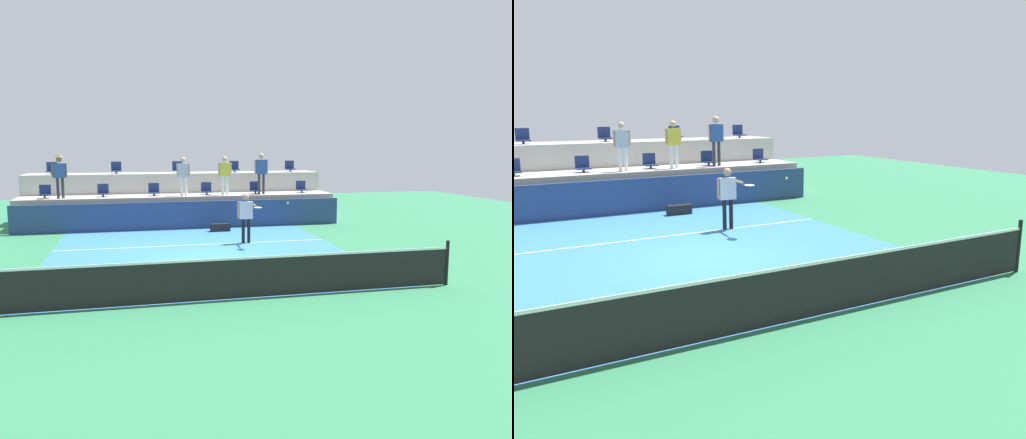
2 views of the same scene
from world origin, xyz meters
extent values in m
plane|color=#2D754C|center=(0.00, 0.00, 0.00)|extent=(40.00, 40.00, 0.00)
cube|color=teal|center=(0.00, 1.00, 0.00)|extent=(9.00, 10.00, 0.01)
cube|color=white|center=(0.00, 2.40, 0.01)|extent=(9.00, 0.06, 0.00)
cylinder|color=black|center=(5.20, -4.00, 0.54)|extent=(0.08, 0.08, 1.07)
cube|color=black|center=(0.00, -4.00, 0.46)|extent=(10.40, 0.01, 0.87)
cube|color=white|center=(0.00, -4.00, 0.89)|extent=(10.40, 0.02, 0.05)
cube|color=navy|center=(0.00, 6.00, 0.55)|extent=(13.00, 0.16, 1.10)
cube|color=#ADAAA3|center=(0.00, 7.30, 0.62)|extent=(13.00, 1.80, 1.25)
cube|color=#ADAAA3|center=(0.00, 9.10, 1.05)|extent=(13.00, 1.80, 2.10)
cylinder|color=#2D2D33|center=(-3.15, 7.15, 1.30)|extent=(0.08, 0.08, 0.10)
cylinder|color=#2D2D33|center=(-1.12, 7.15, 1.30)|extent=(0.08, 0.08, 0.10)
cube|color=navy|center=(-1.12, 7.15, 1.37)|extent=(0.44, 0.40, 0.04)
cube|color=navy|center=(-1.12, 7.33, 1.58)|extent=(0.44, 0.04, 0.38)
cylinder|color=#2D2D33|center=(1.08, 7.15, 1.30)|extent=(0.08, 0.08, 0.10)
cube|color=navy|center=(1.08, 7.15, 1.37)|extent=(0.44, 0.40, 0.04)
cube|color=navy|center=(1.08, 7.33, 1.58)|extent=(0.44, 0.04, 0.38)
cylinder|color=#2D2D33|center=(3.21, 7.15, 1.30)|extent=(0.08, 0.08, 0.10)
cube|color=navy|center=(3.21, 7.15, 1.37)|extent=(0.44, 0.40, 0.04)
cube|color=navy|center=(3.21, 7.33, 1.58)|extent=(0.44, 0.04, 0.38)
cylinder|color=#2D2D33|center=(5.33, 7.15, 1.30)|extent=(0.08, 0.08, 0.10)
cube|color=navy|center=(5.33, 7.15, 1.37)|extent=(0.44, 0.40, 0.04)
cube|color=navy|center=(5.33, 7.33, 1.58)|extent=(0.44, 0.04, 0.38)
cylinder|color=#2D2D33|center=(-2.65, 8.95, 2.15)|extent=(0.08, 0.08, 0.10)
cube|color=navy|center=(-2.65, 8.95, 2.22)|extent=(0.44, 0.40, 0.04)
cube|color=navy|center=(-2.65, 9.13, 2.43)|extent=(0.44, 0.04, 0.38)
cylinder|color=#2D2D33|center=(0.02, 8.95, 2.15)|extent=(0.08, 0.08, 0.10)
cube|color=navy|center=(0.02, 8.95, 2.22)|extent=(0.44, 0.40, 0.04)
cube|color=navy|center=(0.02, 9.13, 2.43)|extent=(0.44, 0.04, 0.38)
cylinder|color=#2D2D33|center=(2.65, 8.95, 2.15)|extent=(0.08, 0.08, 0.10)
cube|color=navy|center=(2.65, 8.95, 2.22)|extent=(0.44, 0.40, 0.04)
cube|color=navy|center=(2.65, 9.13, 2.43)|extent=(0.44, 0.04, 0.38)
cylinder|color=#2D2D33|center=(5.35, 8.95, 2.15)|extent=(0.08, 0.08, 0.10)
cube|color=navy|center=(5.35, 8.95, 2.22)|extent=(0.44, 0.40, 0.04)
cube|color=navy|center=(5.35, 9.13, 2.43)|extent=(0.44, 0.04, 0.38)
cylinder|color=black|center=(1.65, 2.41, 0.42)|extent=(0.12, 0.12, 0.83)
cylinder|color=black|center=(1.84, 2.40, 0.42)|extent=(0.12, 0.12, 0.83)
cube|color=#B2B2B7|center=(1.74, 2.40, 1.13)|extent=(0.46, 0.21, 0.59)
sphere|color=#A87A5B|center=(1.74, 2.40, 1.58)|extent=(0.24, 0.24, 0.23)
cylinder|color=#A87A5B|center=(1.49, 2.42, 1.14)|extent=(0.07, 0.07, 0.55)
cylinder|color=#A87A5B|center=(1.98, 2.12, 1.32)|extent=(0.11, 0.53, 0.07)
cylinder|color=black|center=(1.96, 1.76, 1.32)|extent=(0.06, 0.26, 0.04)
ellipsoid|color=silver|center=(1.94, 1.48, 1.32)|extent=(0.28, 0.34, 0.03)
cylinder|color=white|center=(0.00, 6.87, 1.64)|extent=(0.13, 0.13, 0.78)
cylinder|color=white|center=(0.17, 6.83, 1.64)|extent=(0.13, 0.13, 0.78)
cube|color=#B2B2B7|center=(0.09, 6.85, 2.31)|extent=(0.45, 0.26, 0.55)
sphere|color=tan|center=(0.09, 6.85, 2.74)|extent=(0.25, 0.25, 0.21)
cylinder|color=tan|center=(-0.16, 6.90, 2.33)|extent=(0.08, 0.08, 0.52)
cylinder|color=tan|center=(0.33, 6.80, 2.33)|extent=(0.08, 0.08, 0.52)
cylinder|color=white|center=(1.73, 6.85, 1.65)|extent=(0.12, 0.12, 0.80)
cylinder|color=white|center=(1.91, 6.85, 1.65)|extent=(0.12, 0.12, 0.80)
cube|color=yellow|center=(1.82, 6.85, 2.33)|extent=(0.44, 0.20, 0.56)
sphere|color=tan|center=(1.82, 6.85, 2.76)|extent=(0.23, 0.23, 0.22)
cylinder|color=tan|center=(1.57, 6.86, 2.34)|extent=(0.07, 0.07, 0.53)
cylinder|color=tan|center=(2.07, 6.84, 2.34)|extent=(0.07, 0.07, 0.53)
cylinder|color=#2D2D33|center=(3.30, 6.85, 1.68)|extent=(0.11, 0.11, 0.86)
cylinder|color=#2D2D33|center=(3.49, 6.85, 1.68)|extent=(0.11, 0.11, 0.86)
cube|color=#2D4C8C|center=(3.39, 6.85, 2.42)|extent=(0.47, 0.19, 0.61)
sphere|color=tan|center=(3.39, 6.85, 2.89)|extent=(0.24, 0.24, 0.23)
cylinder|color=tan|center=(3.13, 6.84, 2.44)|extent=(0.07, 0.07, 0.57)
cylinder|color=tan|center=(3.66, 6.86, 2.44)|extent=(0.07, 0.07, 0.57)
sphere|color=#CCE033|center=(2.82, 1.09, 1.49)|extent=(0.07, 0.07, 0.07)
cube|color=black|center=(1.30, 5.06, 0.15)|extent=(0.76, 0.28, 0.30)
camera|label=1|loc=(-1.95, -14.49, 3.23)|focal=36.08mm
camera|label=2|loc=(-4.22, -10.51, 3.22)|focal=37.12mm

